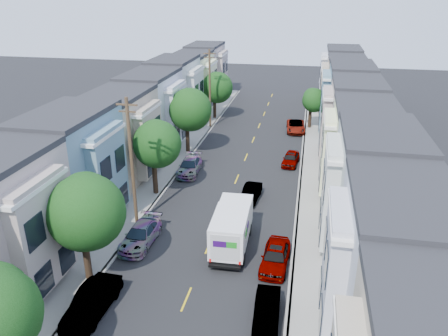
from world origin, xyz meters
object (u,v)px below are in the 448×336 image
Objects in this scene: utility_pole_far at (210,89)px; parked_right_b at (275,257)px; parked_left_c at (141,235)px; parked_right_c at (291,159)px; tree_c at (156,144)px; tree_e at (217,88)px; parked_left_d at (190,166)px; parked_right_a at (267,311)px; tree_b at (85,212)px; parked_left_b at (92,302)px; parked_right_d at (296,126)px; lead_sedan at (251,193)px; utility_pole_near at (132,163)px; tree_far_r at (313,101)px; tree_d at (189,110)px; fedex_truck at (232,227)px.

parked_right_b is at bearing -69.26° from utility_pole_far.
parked_right_c is at bearing 62.05° from parked_left_c.
tree_c reaches higher than tree_e.
parked_left_d is at bearing 91.25° from parked_left_c.
tree_e is 4.21m from utility_pole_far.
parked_left_c is at bearing 145.70° from parked_right_a.
tree_b is at bearing -105.66° from parked_left_c.
parked_left_b is (1.40, -15.48, -4.02)m from tree_c.
parked_right_d is (11.20, 33.68, -4.18)m from tree_b.
parked_left_c reaches higher than parked_right_c.
lead_sedan is at bearing 52.65° from parked_left_c.
utility_pole_near reaches higher than parked_left_c.
parked_right_a reaches higher than parked_right_c.
utility_pole_near is at bearing 165.30° from parked_right_b.
parked_right_b is (0.00, 5.27, 0.09)m from parked_right_a.
tree_b is at bearing -90.00° from tree_c.
parked_right_c is (-1.99, -13.31, -3.08)m from tree_far_r.
utility_pole_near is 2.17× the size of parked_right_b.
parked_left_c is at bearing -87.21° from utility_pole_far.
tree_e is at bearing 90.00° from tree_c.
parked_left_b is 11.80m from parked_right_b.
parked_left_c is at bearing -85.73° from tree_d.
parked_right_d is at bearing 92.99° from parked_right_b.
tree_b is 12.07m from parked_right_a.
utility_pole_near is 2.03× the size of parked_right_d.
tree_c is 16.05m from parked_left_b.
parked_left_b is at bearing -109.34° from parked_right_d.
tree_d reaches higher than tree_b.
fedex_truck is 10.62m from parked_left_b.
parked_left_d is (1.40, -15.38, -4.44)m from utility_pole_far.
parked_right_a is (9.80, 1.32, -0.11)m from parked_left_b.
parked_left_b is (1.40, -40.30, -3.67)m from tree_e.
tree_far_r reaches higher than parked_left_d.
utility_pole_near is 1.63× the size of fedex_truck.
lead_sedan is at bearing 110.37° from parked_right_b.
parked_right_d is at bearing 76.73° from parked_left_b.
tree_c reaches higher than tree_far_r.
lead_sedan is 15.01m from parked_right_a.
parked_left_d is (1.40, 5.29, -4.07)m from tree_c.
tree_far_r is 1.36× the size of parked_right_a.
tree_d reaches higher than fedex_truck.
utility_pole_far reaches higher than parked_right_c.
tree_far_r is at bearing 42.50° from tree_d.
parked_right_d is at bearing 61.98° from tree_c.
utility_pole_near is at bearing -89.97° from tree_c.
fedex_truck reaches higher than parked_right_c.
tree_c is at bearing 96.92° from parked_left_b.
parked_right_a is (9.80, -6.14, -0.05)m from parked_left_c.
tree_c is 1.73× the size of parked_right_c.
utility_pole_near reaches higher than lead_sedan.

